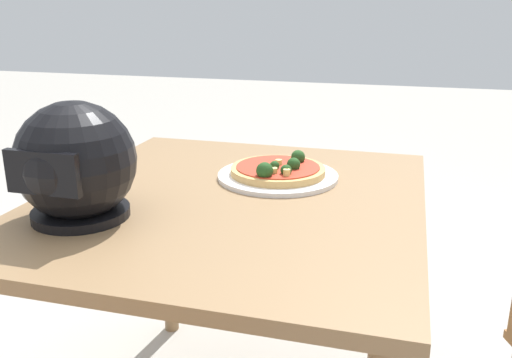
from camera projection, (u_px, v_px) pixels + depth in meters
dining_table at (233, 229)px, 1.34m from camera, size 0.89×1.00×0.70m
pizza_plate at (278, 176)px, 1.44m from camera, size 0.31×0.31×0.01m
pizza at (279, 169)px, 1.43m from camera, size 0.25×0.25×0.06m
motorcycle_helmet at (76, 164)px, 1.15m from camera, size 0.25×0.25×0.25m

